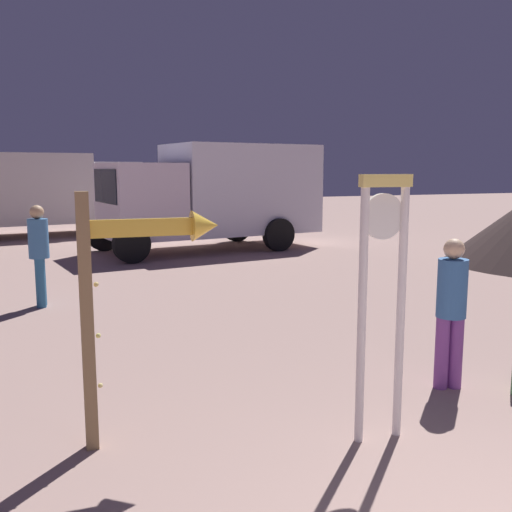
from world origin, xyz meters
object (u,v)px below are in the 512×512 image
at_px(box_truck_far, 31,190).
at_px(person_distant, 39,250).
at_px(arrow_sign, 137,274).
at_px(person_near_clock, 451,306).
at_px(standing_clock, 382,282).
at_px(box_truck_near, 216,193).

bearing_deg(box_truck_far, person_distant, -90.02).
relative_size(arrow_sign, person_distant, 1.24).
bearing_deg(person_near_clock, arrow_sign, -179.93).
xyz_separation_m(arrow_sign, person_distant, (-0.65, 5.33, -0.48)).
relative_size(standing_clock, box_truck_near, 0.34).
height_order(person_near_clock, box_truck_far, box_truck_far).
xyz_separation_m(standing_clock, box_truck_near, (2.28, 11.51, 0.25)).
bearing_deg(standing_clock, arrow_sign, 159.92).
xyz_separation_m(person_distant, box_truck_near, (4.79, 5.51, 0.66)).
bearing_deg(standing_clock, person_distant, 112.63).
height_order(person_distant, box_truck_near, box_truck_near).
relative_size(standing_clock, person_distant, 1.32).
distance_m(standing_clock, person_near_clock, 1.54).
bearing_deg(box_truck_near, person_near_clock, -95.19).
bearing_deg(arrow_sign, person_distant, 96.98).
height_order(person_distant, box_truck_far, box_truck_far).
bearing_deg(person_distant, box_truck_far, 89.98).
height_order(person_near_clock, person_distant, person_distant).
distance_m(box_truck_near, box_truck_far, 7.16).
relative_size(standing_clock, person_near_clock, 1.41).
xyz_separation_m(standing_clock, person_distant, (-2.50, 6.00, -0.40)).
height_order(person_near_clock, box_truck_near, box_truck_near).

